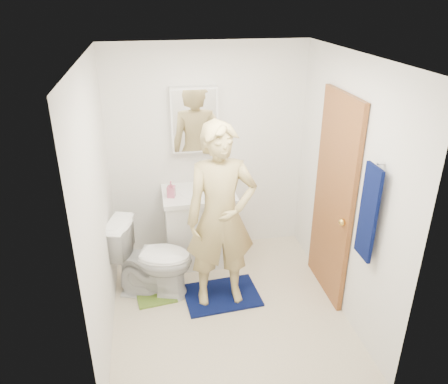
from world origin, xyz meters
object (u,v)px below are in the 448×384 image
(towel, at_px, (368,213))
(toilet, at_px, (152,258))
(soap_dispenser, at_px, (171,189))
(medicine_cabinet, at_px, (194,120))
(man, at_px, (221,218))
(toothbrush_cup, at_px, (216,182))
(vanity_cabinet, at_px, (200,228))

(towel, distance_m, toilet, 2.14)
(toilet, bearing_deg, soap_dispenser, -11.51)
(medicine_cabinet, relative_size, man, 0.38)
(soap_dispenser, xyz_separation_m, toothbrush_cup, (0.51, 0.19, -0.04))
(medicine_cabinet, distance_m, toothbrush_cup, 0.74)
(soap_dispenser, bearing_deg, toilet, -117.78)
(vanity_cabinet, relative_size, towel, 1.00)
(soap_dispenser, bearing_deg, vanity_cabinet, 12.45)
(towel, bearing_deg, man, 146.44)
(soap_dispenser, distance_m, man, 0.82)
(toothbrush_cup, bearing_deg, towel, -58.97)
(man, bearing_deg, toilet, 159.50)
(medicine_cabinet, bearing_deg, toothbrush_cup, -25.56)
(toothbrush_cup, distance_m, man, 0.91)
(vanity_cabinet, height_order, man, man)
(toilet, distance_m, man, 0.88)
(soap_dispenser, bearing_deg, toothbrush_cup, 20.32)
(towel, relative_size, man, 0.44)
(vanity_cabinet, relative_size, medicine_cabinet, 1.14)
(soap_dispenser, relative_size, toothbrush_cup, 1.54)
(toilet, height_order, soap_dispenser, soap_dispenser)
(medicine_cabinet, bearing_deg, towel, -55.39)
(medicine_cabinet, distance_m, toilet, 1.52)
(soap_dispenser, relative_size, man, 0.10)
(vanity_cabinet, height_order, toilet, toilet)
(toothbrush_cup, height_order, man, man)
(towel, xyz_separation_m, toothbrush_cup, (-0.97, 1.61, -0.35))
(soap_dispenser, height_order, man, man)
(vanity_cabinet, relative_size, toilet, 0.98)
(toilet, bearing_deg, vanity_cabinet, -29.28)
(towel, bearing_deg, vanity_cabinet, 128.47)
(toilet, bearing_deg, towel, -102.44)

